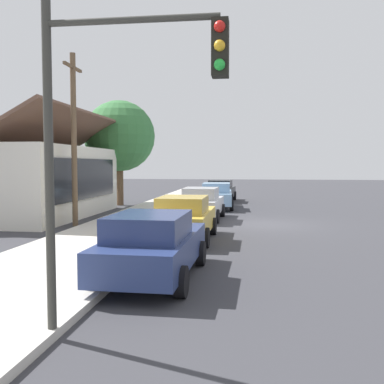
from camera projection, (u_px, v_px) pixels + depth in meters
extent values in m
plane|color=#38383D|center=(262.00, 224.00, 19.81)|extent=(120.00, 120.00, 0.00)
cube|color=beige|center=(142.00, 220.00, 20.54)|extent=(60.00, 4.20, 0.16)
cube|color=navy|center=(154.00, 250.00, 10.41)|extent=(4.70, 1.94, 0.70)
cube|color=navy|center=(149.00, 226.00, 9.91)|extent=(2.27, 1.67, 0.56)
cylinder|color=black|center=(134.00, 251.00, 12.00)|extent=(0.66, 0.23, 0.66)
cylinder|color=black|center=(201.00, 253.00, 11.71)|extent=(0.66, 0.23, 0.66)
cylinder|color=black|center=(95.00, 278.00, 9.15)|extent=(0.66, 0.23, 0.66)
cylinder|color=black|center=(181.00, 282.00, 8.87)|extent=(0.66, 0.23, 0.66)
cube|color=gold|center=(185.00, 221.00, 15.66)|extent=(4.36, 1.84, 0.70)
cube|color=gold|center=(183.00, 205.00, 15.19)|extent=(2.10, 1.61, 0.56)
cylinder|color=black|center=(167.00, 225.00, 17.14)|extent=(0.66, 0.23, 0.66)
cylinder|color=black|center=(213.00, 226.00, 16.89)|extent=(0.66, 0.23, 0.66)
cylinder|color=black|center=(151.00, 236.00, 14.48)|extent=(0.66, 0.23, 0.66)
cylinder|color=black|center=(206.00, 238.00, 14.23)|extent=(0.66, 0.23, 0.66)
cube|color=silver|center=(202.00, 206.00, 21.47)|extent=(4.41, 1.86, 0.70)
cube|color=#A0A2A6|center=(201.00, 194.00, 21.00)|extent=(2.14, 1.58, 0.56)
cylinder|color=black|center=(190.00, 210.00, 22.96)|extent=(0.67, 0.24, 0.66)
cylinder|color=black|center=(222.00, 210.00, 22.68)|extent=(0.67, 0.24, 0.66)
cylinder|color=black|center=(180.00, 216.00, 20.31)|extent=(0.67, 0.24, 0.66)
cylinder|color=black|center=(217.00, 216.00, 20.02)|extent=(0.67, 0.24, 0.66)
cube|color=#8CB7E0|center=(216.00, 197.00, 26.94)|extent=(4.93, 2.08, 0.70)
cube|color=#779CBE|center=(216.00, 188.00, 26.42)|extent=(2.40, 1.73, 0.56)
cylinder|color=black|center=(203.00, 201.00, 28.53)|extent=(0.67, 0.25, 0.66)
cylinder|color=black|center=(231.00, 201.00, 28.38)|extent=(0.67, 0.25, 0.66)
cylinder|color=black|center=(200.00, 205.00, 25.54)|extent=(0.67, 0.25, 0.66)
cylinder|color=black|center=(232.00, 205.00, 25.40)|extent=(0.67, 0.25, 0.66)
cube|color=#2D3035|center=(221.00, 192.00, 32.06)|extent=(4.79, 1.93, 0.70)
cube|color=#27292D|center=(221.00, 184.00, 31.56)|extent=(2.33, 1.61, 0.56)
cylinder|color=black|center=(212.00, 195.00, 33.67)|extent=(0.67, 0.25, 0.66)
cylinder|color=black|center=(235.00, 196.00, 33.36)|extent=(0.67, 0.25, 0.66)
cylinder|color=black|center=(207.00, 198.00, 30.80)|extent=(0.67, 0.25, 0.66)
cylinder|color=black|center=(231.00, 199.00, 30.49)|extent=(0.67, 0.25, 0.66)
cube|color=silver|center=(29.00, 182.00, 22.74)|extent=(9.98, 6.34, 3.61)
cube|color=black|center=(88.00, 179.00, 22.31)|extent=(7.98, 0.08, 2.02)
cube|color=brown|center=(57.00, 130.00, 22.37)|extent=(10.58, 3.47, 1.94)
cylinder|color=brown|center=(120.00, 180.00, 28.98)|extent=(0.44, 0.44, 3.30)
sphere|color=#38753D|center=(120.00, 136.00, 28.79)|extent=(4.65, 4.65, 4.65)
cylinder|color=#383833|center=(49.00, 171.00, 6.65)|extent=(0.14, 0.14, 5.20)
cylinder|color=#383833|center=(131.00, 20.00, 6.34)|extent=(0.10, 2.60, 0.10)
cube|color=black|center=(220.00, 48.00, 6.20)|extent=(0.28, 0.24, 0.80)
sphere|color=red|center=(220.00, 26.00, 6.03)|extent=(0.16, 0.16, 0.16)
sphere|color=yellow|center=(220.00, 46.00, 6.05)|extent=(0.16, 0.16, 0.16)
sphere|color=green|center=(219.00, 65.00, 6.07)|extent=(0.16, 0.16, 0.16)
cylinder|color=brown|center=(74.00, 141.00, 19.05)|extent=(0.24, 0.24, 7.50)
cube|color=brown|center=(73.00, 67.00, 18.85)|extent=(1.80, 0.12, 0.12)
cylinder|color=red|center=(191.00, 201.00, 26.90)|extent=(0.22, 0.22, 0.55)
sphere|color=red|center=(191.00, 196.00, 26.88)|extent=(0.18, 0.18, 0.18)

